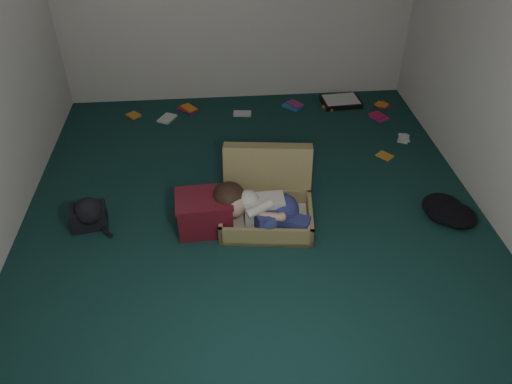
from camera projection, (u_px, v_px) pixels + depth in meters
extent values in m
plane|color=#123430|center=(254.00, 213.00, 4.37)|extent=(4.50, 4.50, 0.00)
plane|color=silver|center=(308.00, 336.00, 1.80)|extent=(4.50, 0.00, 4.50)
cube|color=#968853|center=(267.00, 217.00, 4.20)|extent=(0.83, 0.64, 0.17)
cube|color=silver|center=(266.00, 221.00, 4.23)|extent=(0.75, 0.56, 0.02)
cube|color=#968853|center=(267.00, 174.00, 4.37)|extent=(0.79, 0.33, 0.56)
cube|color=beige|center=(264.00, 210.00, 4.12)|extent=(0.33, 0.19, 0.24)
sphere|color=tan|center=(234.00, 205.00, 4.07)|extent=(0.21, 0.21, 0.21)
ellipsoid|color=black|center=(229.00, 197.00, 4.09)|extent=(0.28, 0.29, 0.24)
ellipsoid|color=navy|center=(284.00, 209.00, 4.13)|extent=(0.25, 0.29, 0.24)
cube|color=navy|center=(273.00, 219.00, 4.04)|extent=(0.31, 0.21, 0.15)
cube|color=navy|center=(293.00, 223.00, 4.05)|extent=(0.29, 0.23, 0.12)
sphere|color=white|center=(306.00, 223.00, 4.08)|extent=(0.12, 0.12, 0.12)
sphere|color=white|center=(306.00, 230.00, 4.03)|extent=(0.11, 0.11, 0.11)
cylinder|color=tan|center=(271.00, 216.00, 3.98)|extent=(0.21, 0.09, 0.07)
cube|color=maroon|center=(205.00, 214.00, 4.14)|extent=(0.46, 0.36, 0.29)
cube|color=maroon|center=(204.00, 199.00, 4.04)|extent=(0.48, 0.39, 0.02)
cube|color=black|center=(341.00, 102.00, 5.98)|extent=(0.47, 0.37, 0.06)
cube|color=white|center=(341.00, 99.00, 5.96)|extent=(0.42, 0.32, 0.01)
cube|color=orange|center=(134.00, 116.00, 5.74)|extent=(0.18, 0.13, 0.02)
cube|color=#B3173D|center=(188.00, 109.00, 5.86)|extent=(0.22, 0.21, 0.02)
cube|color=silver|center=(242.00, 114.00, 5.78)|extent=(0.18, 0.21, 0.02)
cube|color=#216CB8|center=(293.00, 107.00, 5.92)|extent=(0.19, 0.21, 0.02)
cube|color=orange|center=(330.00, 107.00, 5.90)|extent=(0.22, 0.21, 0.02)
cube|color=green|center=(349.00, 103.00, 6.00)|extent=(0.19, 0.15, 0.02)
cube|color=#94256A|center=(379.00, 117.00, 5.71)|extent=(0.22, 0.22, 0.02)
cube|color=beige|center=(403.00, 139.00, 5.35)|extent=(0.16, 0.20, 0.02)
cube|color=orange|center=(385.00, 156.00, 5.08)|extent=(0.20, 0.22, 0.02)
cube|color=#B3173D|center=(382.00, 105.00, 5.95)|extent=(0.22, 0.20, 0.02)
cube|color=silver|center=(167.00, 119.00, 5.69)|extent=(0.20, 0.16, 0.02)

